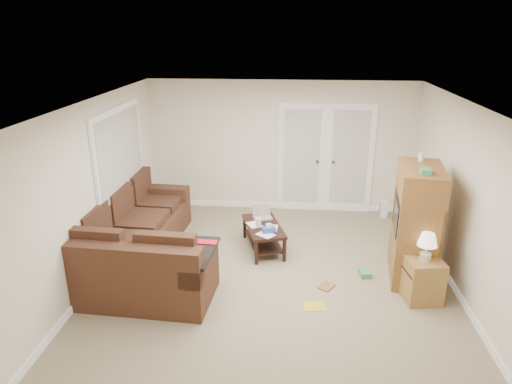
# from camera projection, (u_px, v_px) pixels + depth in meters

# --- Properties ---
(floor) EXTENTS (5.50, 5.50, 0.00)m
(floor) POSITION_uv_depth(u_px,v_px,m) (273.00, 279.00, 6.53)
(floor) COLOR gray
(floor) RESTS_ON ground
(ceiling) EXTENTS (5.00, 5.50, 0.02)m
(ceiling) POSITION_uv_depth(u_px,v_px,m) (275.00, 104.00, 5.67)
(ceiling) COLOR white
(ceiling) RESTS_ON wall_back
(wall_left) EXTENTS (0.02, 5.50, 2.50)m
(wall_left) POSITION_uv_depth(u_px,v_px,m) (93.00, 192.00, 6.30)
(wall_left) COLOR silver
(wall_left) RESTS_ON floor
(wall_right) EXTENTS (0.02, 5.50, 2.50)m
(wall_right) POSITION_uv_depth(u_px,v_px,m) (467.00, 204.00, 5.90)
(wall_right) COLOR silver
(wall_right) RESTS_ON floor
(wall_back) EXTENTS (5.00, 0.02, 2.50)m
(wall_back) POSITION_uv_depth(u_px,v_px,m) (281.00, 147.00, 8.68)
(wall_back) COLOR silver
(wall_back) RESTS_ON floor
(wall_front) EXTENTS (5.00, 0.02, 2.50)m
(wall_front) POSITION_uv_depth(u_px,v_px,m) (257.00, 323.00, 3.53)
(wall_front) COLOR silver
(wall_front) RESTS_ON floor
(baseboards) EXTENTS (5.00, 5.50, 0.10)m
(baseboards) POSITION_uv_depth(u_px,v_px,m) (273.00, 276.00, 6.51)
(baseboards) COLOR silver
(baseboards) RESTS_ON floor
(french_doors) EXTENTS (1.80, 0.05, 2.13)m
(french_doors) POSITION_uv_depth(u_px,v_px,m) (325.00, 159.00, 8.65)
(french_doors) COLOR silver
(french_doors) RESTS_ON floor
(window_left) EXTENTS (0.05, 1.92, 1.42)m
(window_left) POSITION_uv_depth(u_px,v_px,m) (120.00, 153.00, 7.13)
(window_left) COLOR silver
(window_left) RESTS_ON wall_left
(sectional_sofa) EXTENTS (2.08, 3.14, 0.93)m
(sectional_sofa) POSITION_uv_depth(u_px,v_px,m) (137.00, 246.00, 6.70)
(sectional_sofa) COLOR #4A2B1C
(sectional_sofa) RESTS_ON floor
(coffee_table) EXTENTS (0.79, 1.13, 0.70)m
(coffee_table) POSITION_uv_depth(u_px,v_px,m) (263.00, 235.00, 7.36)
(coffee_table) COLOR black
(coffee_table) RESTS_ON floor
(tv_armoire) EXTENTS (0.70, 1.09, 1.76)m
(tv_armoire) POSITION_uv_depth(u_px,v_px,m) (416.00, 223.00, 6.34)
(tv_armoire) COLOR brown
(tv_armoire) RESTS_ON floor
(side_cabinet) EXTENTS (0.51, 0.51, 0.95)m
(side_cabinet) POSITION_uv_depth(u_px,v_px,m) (423.00, 276.00, 5.95)
(side_cabinet) COLOR olive
(side_cabinet) RESTS_ON floor
(space_heater) EXTENTS (0.13, 0.11, 0.33)m
(space_heater) POSITION_uv_depth(u_px,v_px,m) (384.00, 209.00, 8.59)
(space_heater) COLOR white
(space_heater) RESTS_ON floor
(floor_magazine) EXTENTS (0.32, 0.27, 0.01)m
(floor_magazine) POSITION_uv_depth(u_px,v_px,m) (315.00, 306.00, 5.90)
(floor_magazine) COLOR gold
(floor_magazine) RESTS_ON floor
(floor_greenbox) EXTENTS (0.18, 0.22, 0.08)m
(floor_greenbox) POSITION_uv_depth(u_px,v_px,m) (365.00, 273.00, 6.61)
(floor_greenbox) COLOR #418F52
(floor_greenbox) RESTS_ON floor
(floor_book) EXTENTS (0.27, 0.29, 0.02)m
(floor_book) POSITION_uv_depth(u_px,v_px,m) (321.00, 284.00, 6.38)
(floor_book) COLOR brown
(floor_book) RESTS_ON floor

